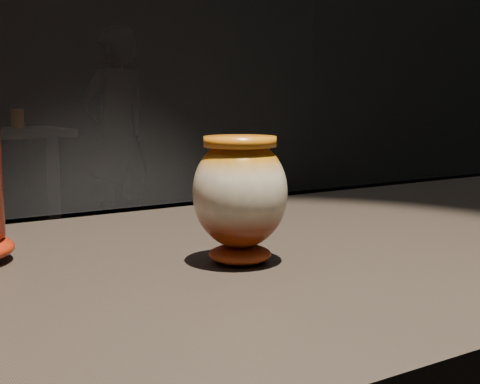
# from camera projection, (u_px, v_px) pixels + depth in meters

# --- Properties ---
(main_vase) EXTENTS (0.16, 0.16, 0.17)m
(main_vase) POSITION_uv_depth(u_px,v_px,m) (240.00, 194.00, 0.87)
(main_vase) COLOR #631E08
(main_vase) RESTS_ON display_plinth
(back_vase_right) EXTENTS (0.08, 0.08, 0.12)m
(back_vase_right) POSITION_uv_depth(u_px,v_px,m) (18.00, 119.00, 4.26)
(back_vase_right) COLOR #914D15
(back_vase_right) RESTS_ON back_shelf
(visitor) EXTENTS (0.67, 0.52, 1.63)m
(visitor) POSITION_uv_depth(u_px,v_px,m) (116.00, 133.00, 5.20)
(visitor) COLOR black
(visitor) RESTS_ON ground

